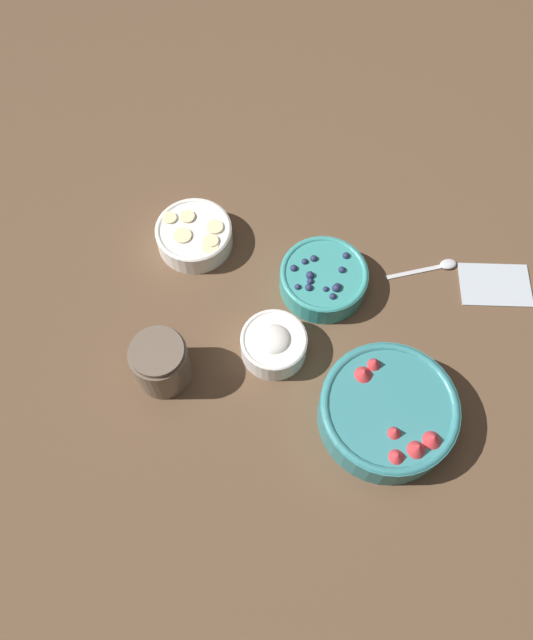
{
  "coord_description": "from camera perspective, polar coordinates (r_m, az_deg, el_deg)",
  "views": [
    {
      "loc": [
        0.01,
        0.45,
        1.01
      ],
      "look_at": [
        0.09,
        -0.03,
        0.04
      ],
      "focal_mm": 35.0,
      "sensor_mm": 36.0,
      "label": 1
    }
  ],
  "objects": [
    {
      "name": "napkin",
      "position": [
        1.23,
        20.19,
        3.08
      ],
      "size": [
        0.14,
        0.11,
        0.01
      ],
      "color": "#B2BCC6",
      "rests_on": "ground_plane"
    },
    {
      "name": "bowl_bananas",
      "position": [
        1.19,
        -6.63,
        7.79
      ],
      "size": [
        0.14,
        0.14,
        0.05
      ],
      "color": "white",
      "rests_on": "ground_plane"
    },
    {
      "name": "jar_chocolate",
      "position": [
        1.06,
        -9.6,
        -3.92
      ],
      "size": [
        0.1,
        0.1,
        0.1
      ],
      "color": "brown",
      "rests_on": "ground_plane"
    },
    {
      "name": "bowl_cream",
      "position": [
        1.07,
        0.67,
        -2.17
      ],
      "size": [
        0.11,
        0.11,
        0.06
      ],
      "color": "white",
      "rests_on": "ground_plane"
    },
    {
      "name": "bowl_blueberries",
      "position": [
        1.14,
        5.23,
        3.83
      ],
      "size": [
        0.16,
        0.16,
        0.06
      ],
      "color": "teal",
      "rests_on": "ground_plane"
    },
    {
      "name": "bowl_strawberries",
      "position": [
        1.04,
        11.05,
        -8.18
      ],
      "size": [
        0.22,
        0.22,
        0.09
      ],
      "color": "teal",
      "rests_on": "ground_plane"
    },
    {
      "name": "ground_plane",
      "position": [
        1.1,
        4.54,
        -3.02
      ],
      "size": [
        4.0,
        4.0,
        0.0
      ],
      "primitive_type": "plane",
      "color": "brown"
    },
    {
      "name": "spoon",
      "position": [
        1.22,
        15.16,
        4.7
      ],
      "size": [
        0.13,
        0.07,
        0.01
      ],
      "color": "silver",
      "rests_on": "ground_plane"
    }
  ]
}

